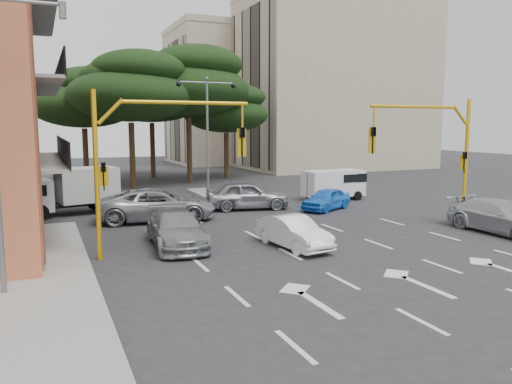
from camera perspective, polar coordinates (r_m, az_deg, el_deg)
ground at (r=19.77m, az=9.11°, el=-6.44°), size 120.00×120.00×0.00m
median_strip at (r=34.09m, az=-5.48°, el=-0.29°), size 1.40×6.00×0.15m
apartment_beige_near at (r=57.07m, az=8.95°, el=12.20°), size 20.20×12.15×18.70m
apartment_beige_far at (r=64.59m, az=-2.27°, el=10.86°), size 16.20×12.15×16.70m
pine_left_near at (r=38.72m, az=-14.11°, el=11.64°), size 9.15×9.15×10.23m
pine_center at (r=41.82m, az=-7.67°, el=12.45°), size 9.98×9.98×11.16m
pine_left_far at (r=42.27m, az=-19.06°, el=10.17°), size 8.32×8.32×9.30m
pine_right at (r=44.84m, az=-3.34°, el=9.52°), size 7.49×7.49×8.37m
pine_back at (r=46.14m, az=-11.82°, el=11.04°), size 9.15×9.15×10.23m
signal_mast_right at (r=24.98m, az=20.12°, el=5.15°), size 5.79×0.37×6.00m
signal_mast_left at (r=18.48m, az=-12.30°, el=4.70°), size 5.79×0.37×6.00m
street_lamp_left at (r=15.15m, az=-27.08°, el=6.58°), size 2.08×0.20×8.00m
street_lamp_center at (r=33.76m, az=-5.60°, el=8.75°), size 4.16×0.36×7.77m
car_white_hatch at (r=19.65m, az=4.30°, el=-4.59°), size 1.77×3.89×1.24m
car_blue_compact at (r=28.50m, az=8.03°, el=-0.80°), size 3.87×3.00×1.23m
car_silver_wagon at (r=20.04m, az=-9.06°, el=-4.17°), size 2.38×5.00×1.41m
car_silver_cross_a at (r=25.50m, az=-11.19°, el=-1.44°), size 6.17×3.63×1.61m
car_silver_cross_b at (r=28.40m, az=-1.03°, el=-0.35°), size 5.08×2.93×1.63m
car_silver_parked at (r=24.75m, az=26.26°, el=-2.55°), size 2.27×5.13×1.47m
van_white at (r=32.33m, az=8.84°, el=0.82°), size 3.92×1.85×1.94m
box_truck_a at (r=28.50m, az=-20.48°, el=0.05°), size 5.34×3.02×2.48m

